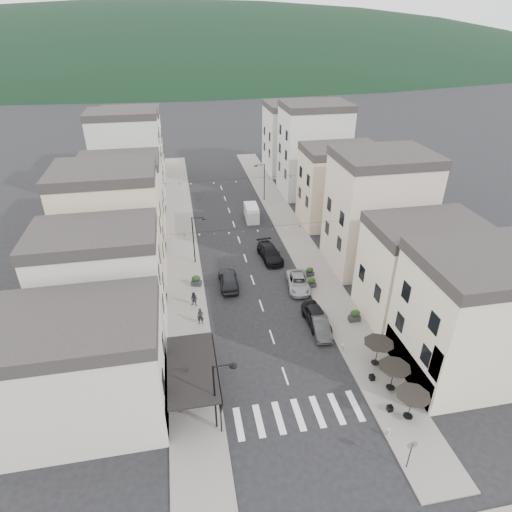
{
  "coord_description": "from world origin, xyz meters",
  "views": [
    {
      "loc": [
        -7.21,
        -18.97,
        25.99
      ],
      "look_at": [
        0.24,
        20.2,
        3.5
      ],
      "focal_mm": 30.0,
      "sensor_mm": 36.0,
      "label": 1
    }
  ],
  "objects_px": {
    "parked_car_e": "(229,280)",
    "pedestrian_b": "(194,299)",
    "delivery_van": "(252,212)",
    "parked_car_b": "(320,326)",
    "parked_car_d": "(270,253)",
    "parked_car_a": "(316,317)",
    "parked_car_c": "(298,282)",
    "pedestrian_a": "(200,316)"
  },
  "relations": [
    {
      "from": "parked_car_b",
      "to": "pedestrian_a",
      "type": "distance_m",
      "value": 11.37
    },
    {
      "from": "parked_car_d",
      "to": "parked_car_a",
      "type": "bearing_deg",
      "value": -88.16
    },
    {
      "from": "parked_car_c",
      "to": "delivery_van",
      "type": "height_order",
      "value": "delivery_van"
    },
    {
      "from": "parked_car_c",
      "to": "pedestrian_a",
      "type": "relative_size",
      "value": 2.88
    },
    {
      "from": "parked_car_d",
      "to": "pedestrian_b",
      "type": "bearing_deg",
      "value": -144.92
    },
    {
      "from": "parked_car_a",
      "to": "parked_car_b",
      "type": "distance_m",
      "value": 1.25
    },
    {
      "from": "parked_car_d",
      "to": "parked_car_e",
      "type": "distance_m",
      "value": 7.67
    },
    {
      "from": "pedestrian_b",
      "to": "delivery_van",
      "type": "bearing_deg",
      "value": 94.35
    },
    {
      "from": "parked_car_c",
      "to": "parked_car_e",
      "type": "xyz_separation_m",
      "value": [
        -7.4,
        1.74,
        0.15
      ]
    },
    {
      "from": "parked_car_a",
      "to": "parked_car_e",
      "type": "height_order",
      "value": "parked_car_e"
    },
    {
      "from": "pedestrian_b",
      "to": "parked_car_e",
      "type": "bearing_deg",
      "value": 68.33
    },
    {
      "from": "parked_car_b",
      "to": "pedestrian_b",
      "type": "relative_size",
      "value": 2.63
    },
    {
      "from": "parked_car_b",
      "to": "parked_car_e",
      "type": "bearing_deg",
      "value": 133.89
    },
    {
      "from": "parked_car_d",
      "to": "delivery_van",
      "type": "distance_m",
      "value": 11.95
    },
    {
      "from": "parked_car_a",
      "to": "delivery_van",
      "type": "xyz_separation_m",
      "value": [
        -1.78,
        25.14,
        0.26
      ]
    },
    {
      "from": "parked_car_b",
      "to": "parked_car_a",
      "type": "bearing_deg",
      "value": 95.53
    },
    {
      "from": "parked_car_c",
      "to": "pedestrian_a",
      "type": "xyz_separation_m",
      "value": [
        -10.91,
        -4.42,
        0.29
      ]
    },
    {
      "from": "parked_car_c",
      "to": "delivery_van",
      "type": "distance_m",
      "value": 18.86
    },
    {
      "from": "delivery_van",
      "to": "pedestrian_b",
      "type": "xyz_separation_m",
      "value": [
        -9.56,
        -20.17,
        -0.14
      ]
    },
    {
      "from": "parked_car_b",
      "to": "parked_car_d",
      "type": "distance_m",
      "value": 14.53
    },
    {
      "from": "delivery_van",
      "to": "pedestrian_b",
      "type": "distance_m",
      "value": 22.32
    },
    {
      "from": "parked_car_c",
      "to": "pedestrian_b",
      "type": "bearing_deg",
      "value": -165.44
    },
    {
      "from": "parked_car_e",
      "to": "pedestrian_b",
      "type": "height_order",
      "value": "pedestrian_b"
    },
    {
      "from": "parked_car_d",
      "to": "parked_car_b",
      "type": "bearing_deg",
      "value": -88.77
    },
    {
      "from": "parked_car_a",
      "to": "parked_car_b",
      "type": "relative_size",
      "value": 1.12
    },
    {
      "from": "delivery_van",
      "to": "pedestrian_b",
      "type": "height_order",
      "value": "delivery_van"
    },
    {
      "from": "parked_car_c",
      "to": "parked_car_d",
      "type": "bearing_deg",
      "value": 111.17
    },
    {
      "from": "pedestrian_b",
      "to": "parked_car_a",
      "type": "bearing_deg",
      "value": 6.03
    },
    {
      "from": "parked_car_e",
      "to": "pedestrian_b",
      "type": "distance_m",
      "value": 5.03
    },
    {
      "from": "parked_car_a",
      "to": "parked_car_c",
      "type": "bearing_deg",
      "value": 87.95
    },
    {
      "from": "parked_car_a",
      "to": "pedestrian_a",
      "type": "relative_size",
      "value": 2.74
    },
    {
      "from": "parked_car_b",
      "to": "parked_car_d",
      "type": "xyz_separation_m",
      "value": [
        -1.66,
        14.44,
        0.09
      ]
    },
    {
      "from": "parked_car_a",
      "to": "parked_car_b",
      "type": "xyz_separation_m",
      "value": [
        0.0,
        -1.24,
        -0.11
      ]
    },
    {
      "from": "parked_car_e",
      "to": "delivery_van",
      "type": "bearing_deg",
      "value": -106.66
    },
    {
      "from": "delivery_van",
      "to": "pedestrian_a",
      "type": "height_order",
      "value": "delivery_van"
    },
    {
      "from": "parked_car_a",
      "to": "parked_car_e",
      "type": "xyz_separation_m",
      "value": [
        -7.4,
        8.11,
        0.03
      ]
    },
    {
      "from": "parked_car_b",
      "to": "delivery_van",
      "type": "height_order",
      "value": "delivery_van"
    },
    {
      "from": "delivery_van",
      "to": "parked_car_a",
      "type": "bearing_deg",
      "value": -82.68
    },
    {
      "from": "parked_car_d",
      "to": "parked_car_c",
      "type": "bearing_deg",
      "value": -81.66
    },
    {
      "from": "parked_car_b",
      "to": "parked_car_e",
      "type": "relative_size",
      "value": 0.86
    },
    {
      "from": "parked_car_b",
      "to": "parked_car_c",
      "type": "distance_m",
      "value": 7.61
    },
    {
      "from": "parked_car_c",
      "to": "parked_car_e",
      "type": "relative_size",
      "value": 1.01
    }
  ]
}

